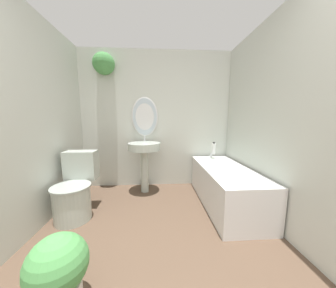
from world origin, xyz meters
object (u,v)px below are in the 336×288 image
at_px(toilet, 75,190).
at_px(bathtub, 225,185).
at_px(pedestal_sink, 144,153).
at_px(shampoo_bottle, 214,148).
at_px(potted_plant, 59,270).

xyz_separation_m(toilet, bathtub, (2.00, 0.17, -0.05)).
relative_size(pedestal_sink, shampoo_bottle, 4.47).
bearing_deg(bathtub, shampoo_bottle, 88.52).
distance_m(toilet, pedestal_sink, 1.11).
bearing_deg(shampoo_bottle, potted_plant, -130.79).
relative_size(pedestal_sink, potted_plant, 1.83).
bearing_deg(pedestal_sink, bathtub, -23.06).
bearing_deg(toilet, pedestal_sink, 39.36).
bearing_deg(pedestal_sink, potted_plant, -102.92).
bearing_deg(toilet, bathtub, 4.81).
bearing_deg(potted_plant, toilet, 110.18).
xyz_separation_m(toilet, pedestal_sink, (0.82, 0.67, 0.33)).
distance_m(toilet, potted_plant, 1.19).
height_order(toilet, potted_plant, toilet).
xyz_separation_m(pedestal_sink, bathtub, (1.18, -0.50, -0.38)).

